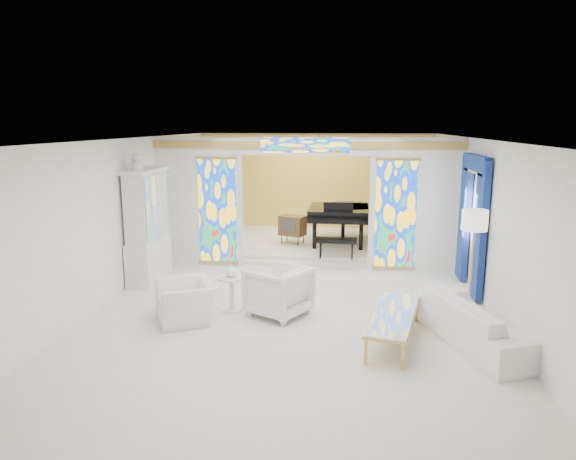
# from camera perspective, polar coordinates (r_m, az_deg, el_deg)

# --- Properties ---
(floor) EXTENTS (12.00, 12.00, 0.00)m
(floor) POSITION_cam_1_polar(r_m,az_deg,el_deg) (10.16, 0.96, -7.14)
(floor) COLOR white
(floor) RESTS_ON ground
(ceiling) EXTENTS (7.00, 12.00, 0.02)m
(ceiling) POSITION_cam_1_polar(r_m,az_deg,el_deg) (9.62, 1.02, 10.03)
(ceiling) COLOR silver
(ceiling) RESTS_ON wall_back
(wall_back) EXTENTS (7.00, 0.02, 3.00)m
(wall_back) POSITION_cam_1_polar(r_m,az_deg,el_deg) (15.70, 3.13, 5.19)
(wall_back) COLOR white
(wall_back) RESTS_ON floor
(wall_front) EXTENTS (7.00, 0.02, 3.00)m
(wall_front) POSITION_cam_1_polar(r_m,az_deg,el_deg) (4.10, -7.48, -14.26)
(wall_front) COLOR white
(wall_front) RESTS_ON floor
(wall_left) EXTENTS (0.02, 12.00, 3.00)m
(wall_left) POSITION_cam_1_polar(r_m,az_deg,el_deg) (10.69, -18.03, 1.54)
(wall_left) COLOR white
(wall_left) RESTS_ON floor
(wall_right) EXTENTS (0.02, 12.00, 3.00)m
(wall_right) POSITION_cam_1_polar(r_m,az_deg,el_deg) (10.07, 21.23, 0.71)
(wall_right) COLOR white
(wall_right) RESTS_ON floor
(partition_wall) EXTENTS (7.00, 0.22, 3.00)m
(partition_wall) POSITION_cam_1_polar(r_m,az_deg,el_deg) (11.71, 1.94, 3.72)
(partition_wall) COLOR white
(partition_wall) RESTS_ON floor
(stained_glass_left) EXTENTS (0.90, 0.04, 2.40)m
(stained_glass_left) POSITION_cam_1_polar(r_m,az_deg,el_deg) (12.00, -7.82, 2.10)
(stained_glass_left) COLOR gold
(stained_glass_left) RESTS_ON partition_wall
(stained_glass_right) EXTENTS (0.90, 0.04, 2.40)m
(stained_glass_right) POSITION_cam_1_polar(r_m,az_deg,el_deg) (11.68, 11.87, 1.70)
(stained_glass_right) COLOR gold
(stained_glass_right) RESTS_ON partition_wall
(stained_glass_transom) EXTENTS (2.00, 0.04, 0.34)m
(stained_glass_transom) POSITION_cam_1_polar(r_m,az_deg,el_deg) (11.50, 1.94, 9.41)
(stained_glass_transom) COLOR gold
(stained_glass_transom) RESTS_ON partition_wall
(alcove_platform) EXTENTS (6.80, 3.80, 0.18)m
(alcove_platform) POSITION_cam_1_polar(r_m,az_deg,el_deg) (14.07, 2.59, -1.40)
(alcove_platform) COLOR white
(alcove_platform) RESTS_ON floor
(gold_curtain_back) EXTENTS (6.70, 0.10, 2.90)m
(gold_curtain_back) POSITION_cam_1_polar(r_m,az_deg,el_deg) (15.58, 3.10, 5.14)
(gold_curtain_back) COLOR gold
(gold_curtain_back) RESTS_ON wall_back
(chandelier) EXTENTS (0.48, 0.48, 0.30)m
(chandelier) POSITION_cam_1_polar(r_m,az_deg,el_deg) (13.61, 3.51, 8.62)
(chandelier) COLOR gold
(chandelier) RESTS_ON ceiling
(blue_drapes) EXTENTS (0.14, 1.85, 2.65)m
(blue_drapes) POSITION_cam_1_polar(r_m,az_deg,el_deg) (10.70, 19.82, 1.84)
(blue_drapes) COLOR navy
(blue_drapes) RESTS_ON wall_right
(china_cabinet) EXTENTS (0.56, 1.46, 2.72)m
(china_cabinet) POSITION_cam_1_polar(r_m,az_deg,el_deg) (11.18, -15.35, 0.40)
(china_cabinet) COLOR silver
(china_cabinet) RESTS_ON floor
(armchair_left) EXTENTS (1.27, 1.32, 0.67)m
(armchair_left) POSITION_cam_1_polar(r_m,az_deg,el_deg) (8.96, -11.31, -7.74)
(armchair_left) COLOR white
(armchair_left) RESTS_ON floor
(armchair_right) EXTENTS (1.29, 1.28, 0.87)m
(armchair_right) POSITION_cam_1_polar(r_m,az_deg,el_deg) (8.99, -1.09, -6.78)
(armchair_right) COLOR white
(armchair_right) RESTS_ON floor
(sofa) EXTENTS (1.70, 2.57, 0.70)m
(sofa) POSITION_cam_1_polar(r_m,az_deg,el_deg) (8.40, 20.30, -9.49)
(sofa) COLOR white
(sofa) RESTS_ON floor
(side_table) EXTENTS (0.68, 0.68, 0.64)m
(side_table) POSITION_cam_1_polar(r_m,az_deg,el_deg) (9.21, -6.28, -6.47)
(side_table) COLOR silver
(side_table) RESTS_ON floor
(vase) EXTENTS (0.26, 0.26, 0.21)m
(vase) POSITION_cam_1_polar(r_m,az_deg,el_deg) (9.11, -6.33, -4.50)
(vase) COLOR white
(vase) RESTS_ON side_table
(coffee_table) EXTENTS (1.03, 2.08, 0.45)m
(coffee_table) POSITION_cam_1_polar(r_m,az_deg,el_deg) (8.11, 11.69, -9.31)
(coffee_table) COLOR white
(coffee_table) RESTS_ON floor
(floor_lamp) EXTENTS (0.58, 0.58, 1.82)m
(floor_lamp) POSITION_cam_1_polar(r_m,az_deg,el_deg) (9.49, 20.00, 0.52)
(floor_lamp) COLOR gold
(floor_lamp) RESTS_ON floor
(grand_piano) EXTENTS (1.87, 2.92, 1.17)m
(grand_piano) POSITION_cam_1_polar(r_m,az_deg,el_deg) (13.66, 6.28, 1.91)
(grand_piano) COLOR black
(grand_piano) RESTS_ON alcove_platform
(tv_console) EXTENTS (0.75, 0.64, 0.74)m
(tv_console) POSITION_cam_1_polar(r_m,az_deg,el_deg) (13.46, 0.50, 0.49)
(tv_console) COLOR brown
(tv_console) RESTS_ON alcove_platform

